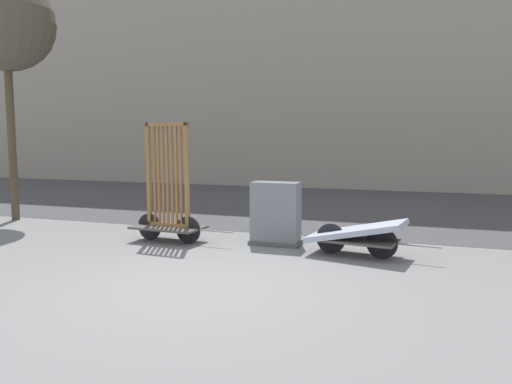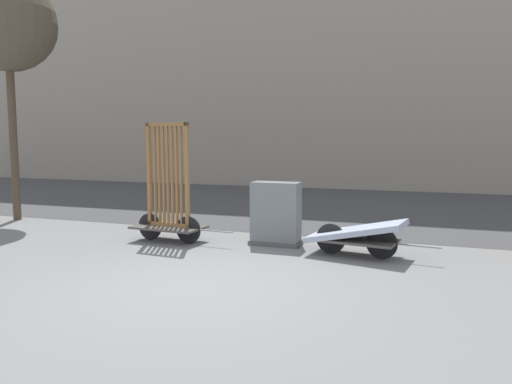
# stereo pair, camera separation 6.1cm
# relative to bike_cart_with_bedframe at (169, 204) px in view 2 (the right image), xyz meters

# --- Properties ---
(ground_plane) EXTENTS (60.00, 60.00, 0.00)m
(ground_plane) POSITION_rel_bike_cart_with_bedframe_xyz_m (1.79, -2.48, -0.74)
(ground_plane) COLOR slate
(road_strip) EXTENTS (56.00, 9.66, 0.01)m
(road_strip) POSITION_rel_bike_cart_with_bedframe_xyz_m (1.79, 6.21, -0.74)
(road_strip) COLOR #424244
(road_strip) RESTS_ON ground_plane
(bike_cart_with_bedframe) EXTENTS (2.09, 0.88, 2.29)m
(bike_cart_with_bedframe) POSITION_rel_bike_cart_with_bedframe_xyz_m (0.00, 0.00, 0.00)
(bike_cart_with_bedframe) COLOR #4C4742
(bike_cart_with_bedframe) RESTS_ON ground_plane
(bike_cart_with_mattress) EXTENTS (2.22, 1.03, 0.65)m
(bike_cart_with_mattress) POSITION_rel_bike_cart_with_bedframe_xyz_m (3.59, -0.00, -0.36)
(bike_cart_with_mattress) COLOR #4C4742
(bike_cart_with_mattress) RESTS_ON ground_plane
(utility_cabinet) EXTENTS (0.95, 0.47, 1.18)m
(utility_cabinet) POSITION_rel_bike_cart_with_bedframe_xyz_m (2.04, 0.41, -0.19)
(utility_cabinet) COLOR #4C4C4C
(utility_cabinet) RESTS_ON ground_plane
(street_tree) EXTENTS (2.25, 2.25, 5.82)m
(street_tree) POSITION_rel_bike_cart_with_bedframe_xyz_m (-4.82, 1.03, 3.92)
(street_tree) COLOR #4C3D2D
(street_tree) RESTS_ON ground_plane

